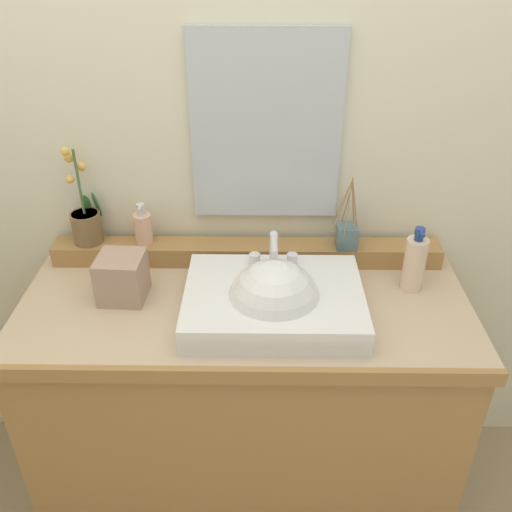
# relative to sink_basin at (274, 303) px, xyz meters

# --- Properties ---
(floor) EXTENTS (3.19, 3.75, 0.10)m
(floor) POSITION_rel_sink_basin_xyz_m (-0.08, 0.06, -0.93)
(floor) COLOR #998864
(floor) RESTS_ON ground
(wall_back) EXTENTS (3.19, 0.20, 2.40)m
(wall_back) POSITION_rel_sink_basin_xyz_m (-0.08, 0.45, 0.32)
(wall_back) COLOR beige
(wall_back) RESTS_ON ground
(vanity_cabinet) EXTENTS (1.31, 0.58, 0.84)m
(vanity_cabinet) POSITION_rel_sink_basin_xyz_m (-0.08, 0.06, -0.46)
(vanity_cabinet) COLOR #A0763F
(vanity_cabinet) RESTS_ON ground
(back_ledge) EXTENTS (1.24, 0.09, 0.06)m
(back_ledge) POSITION_rel_sink_basin_xyz_m (-0.08, 0.29, -0.01)
(back_ledge) COLOR #A0763F
(back_ledge) RESTS_ON vanity_cabinet
(sink_basin) EXTENTS (0.50, 0.38, 0.28)m
(sink_basin) POSITION_rel_sink_basin_xyz_m (0.00, 0.00, 0.00)
(sink_basin) COLOR white
(sink_basin) RESTS_ON vanity_cabinet
(potted_plant) EXTENTS (0.10, 0.10, 0.32)m
(potted_plant) POSITION_rel_sink_basin_xyz_m (-0.59, 0.30, 0.10)
(potted_plant) COLOR brown
(potted_plant) RESTS_ON back_ledge
(soap_dispenser) EXTENTS (0.06, 0.06, 0.13)m
(soap_dispenser) POSITION_rel_sink_basin_xyz_m (-0.41, 0.29, 0.08)
(soap_dispenser) COLOR beige
(soap_dispenser) RESTS_ON back_ledge
(reed_diffuser) EXTENTS (0.08, 0.08, 0.24)m
(reed_diffuser) POSITION_rel_sink_basin_xyz_m (0.23, 0.27, 0.07)
(reed_diffuser) COLOR slate
(reed_diffuser) RESTS_ON back_ledge
(lotion_bottle) EXTENTS (0.06, 0.07, 0.20)m
(lotion_bottle) POSITION_rel_sink_basin_xyz_m (0.42, 0.14, 0.05)
(lotion_bottle) COLOR beige
(lotion_bottle) RESTS_ON vanity_cabinet
(tissue_box) EXTENTS (0.14, 0.14, 0.14)m
(tissue_box) POSITION_rel_sink_basin_xyz_m (-0.44, 0.08, 0.03)
(tissue_box) COLOR tan
(tissue_box) RESTS_ON vanity_cabinet
(mirror) EXTENTS (0.45, 0.02, 0.57)m
(mirror) POSITION_rel_sink_basin_xyz_m (-0.02, 0.34, 0.39)
(mirror) COLOR silver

